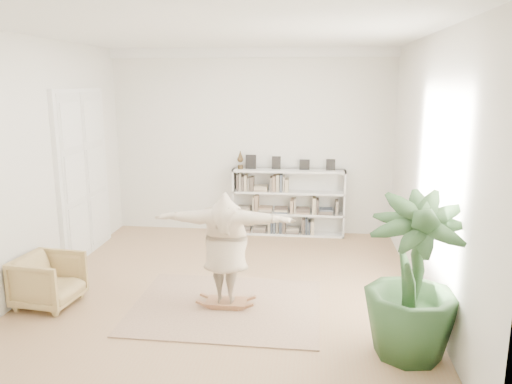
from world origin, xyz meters
TOP-DOWN VIEW (x-y plane):
  - floor at (0.00, 0.00)m, footprint 6.00×6.00m
  - room_shell at (0.00, 2.94)m, footprint 6.00×6.00m
  - doors at (-2.70, 1.30)m, footprint 0.09×1.78m
  - bookshelf at (0.74, 2.82)m, footprint 2.20×0.35m
  - armchair at (-2.30, -0.78)m, footprint 0.85×0.83m
  - rug at (0.09, -0.59)m, footprint 2.52×2.03m
  - rocker_board at (0.09, -0.59)m, footprint 0.54×0.33m
  - person at (0.09, -0.59)m, footprint 1.84×0.52m
  - houseplant at (2.30, -1.53)m, footprint 1.13×1.13m

SIDE VIEW (x-z plane):
  - floor at x=0.00m, z-range 0.00..0.00m
  - rug at x=0.09m, z-range 0.00..0.02m
  - rocker_board at x=0.09m, z-range 0.01..0.13m
  - armchair at x=-2.30m, z-range 0.00..0.70m
  - bookshelf at x=0.74m, z-range -0.18..1.46m
  - person at x=0.09m, z-range 0.13..1.63m
  - houseplant at x=2.30m, z-range 0.00..1.82m
  - doors at x=-2.70m, z-range -0.06..2.86m
  - room_shell at x=0.00m, z-range 0.51..6.51m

